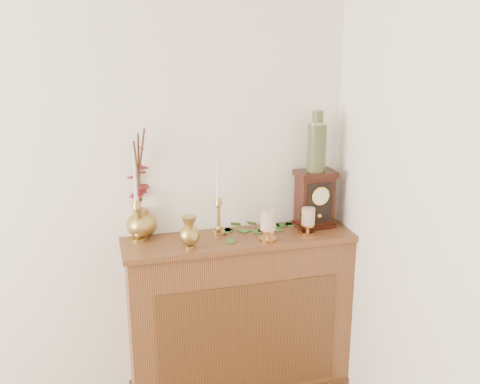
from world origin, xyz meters
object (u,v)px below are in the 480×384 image
object	(u,v)px
candlestick_left	(137,214)
mantel_clock	(315,199)
ceramic_vase	(317,144)
ginger_jar	(139,187)
bud_vase	(189,233)
candlestick_center	(218,210)

from	to	relation	value
candlestick_left	mantel_clock	world-z (taller)	candlestick_left
mantel_clock	ceramic_vase	bearing A→B (deg)	90.00
ginger_jar	candlestick_left	bearing A→B (deg)	-106.72
bud_vase	candlestick_left	bearing A→B (deg)	145.39
ceramic_vase	ginger_jar	bearing A→B (deg)	173.41
bud_vase	candlestick_center	bearing A→B (deg)	40.39
candlestick_center	bud_vase	distance (m)	0.25
mantel_clock	bud_vase	bearing A→B (deg)	-171.71
mantel_clock	ceramic_vase	world-z (taller)	ceramic_vase
bud_vase	mantel_clock	distance (m)	0.73
candlestick_center	bud_vase	world-z (taller)	candlestick_center
bud_vase	ginger_jar	distance (m)	0.37
candlestick_left	candlestick_center	world-z (taller)	candlestick_left
ginger_jar	ceramic_vase	bearing A→B (deg)	-6.59
bud_vase	mantel_clock	world-z (taller)	mantel_clock
candlestick_left	ginger_jar	xyz separation A→B (m)	(0.03, 0.09, 0.11)
ginger_jar	mantel_clock	xyz separation A→B (m)	(0.93, -0.11, -0.11)
candlestick_left	bud_vase	distance (m)	0.30
mantel_clock	candlestick_left	bearing A→B (deg)	175.79
candlestick_left	candlestick_center	distance (m)	0.42
candlestick_left	ceramic_vase	size ratio (longest dim) A/B	1.41
candlestick_left	bud_vase	xyz separation A→B (m)	(0.24, -0.16, -0.07)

